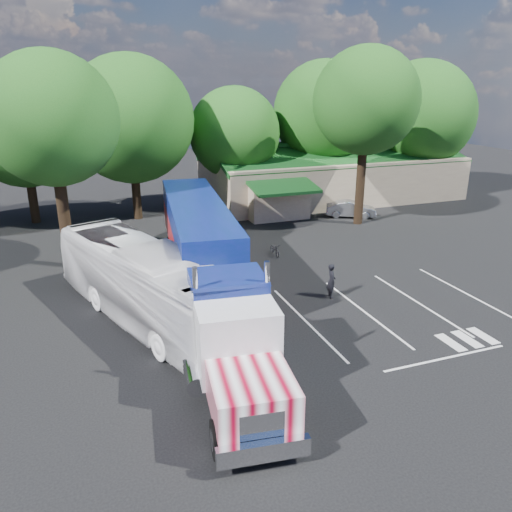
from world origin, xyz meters
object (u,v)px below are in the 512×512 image
object	(u,v)px
bicycle	(275,249)
tour_bus	(147,283)
semi_truck	(205,252)
silver_sedan	(351,209)
woman	(331,281)

from	to	relation	value
bicycle	tour_bus	distance (m)	11.59
bicycle	semi_truck	bearing A→B (deg)	-136.58
semi_truck	bicycle	world-z (taller)	semi_truck
semi_truck	silver_sedan	bearing A→B (deg)	45.16
tour_bus	woman	bearing A→B (deg)	-23.38
bicycle	tour_bus	world-z (taller)	tour_bus
woman	bicycle	size ratio (longest dim) A/B	1.22
tour_bus	silver_sedan	bearing A→B (deg)	15.91
woman	semi_truck	bearing A→B (deg)	86.85
semi_truck	woman	bearing A→B (deg)	-8.88
semi_truck	bicycle	distance (m)	8.61
semi_truck	silver_sedan	size ratio (longest dim) A/B	5.57
tour_bus	silver_sedan	world-z (taller)	tour_bus
woman	silver_sedan	bearing A→B (deg)	-21.00
woman	silver_sedan	size ratio (longest dim) A/B	0.45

